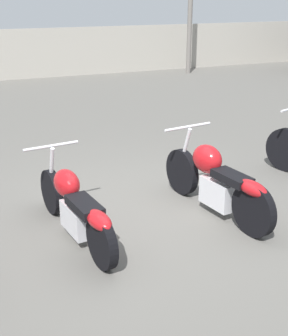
% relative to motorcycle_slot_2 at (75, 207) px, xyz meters
% --- Properties ---
extents(ground_plane, '(60.00, 60.00, 0.00)m').
position_rel_motorcycle_slot_2_xyz_m(ground_plane, '(0.92, 0.34, -0.39)').
color(ground_plane, '#5B5954').
extents(fence_back, '(40.00, 0.04, 1.56)m').
position_rel_motorcycle_slot_2_xyz_m(fence_back, '(0.92, 10.74, 0.38)').
color(fence_back, '#9E998E').
rests_on(fence_back, ground_plane).
extents(motorcycle_slot_2, '(0.68, 2.03, 0.94)m').
position_rel_motorcycle_slot_2_xyz_m(motorcycle_slot_2, '(0.00, 0.00, 0.00)').
color(motorcycle_slot_2, black).
rests_on(motorcycle_slot_2, ground_plane).
extents(motorcycle_slot_3, '(0.71, 2.03, 1.00)m').
position_rel_motorcycle_slot_2_xyz_m(motorcycle_slot_3, '(1.79, -0.03, 0.05)').
color(motorcycle_slot_3, black).
rests_on(motorcycle_slot_3, ground_plane).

